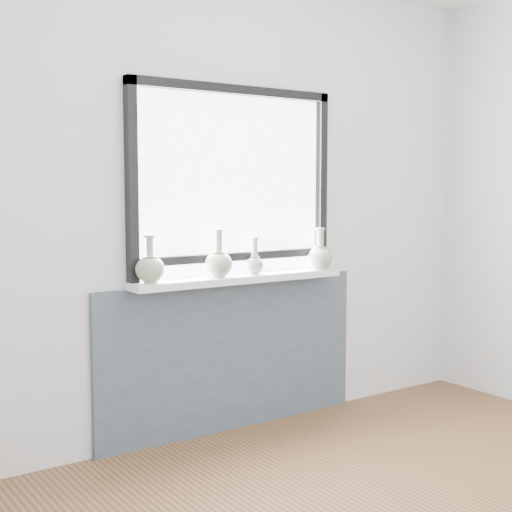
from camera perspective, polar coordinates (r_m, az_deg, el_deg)
back_wall at (r=4.04m, az=-2.11°, el=4.25°), size 3.60×0.02×2.60m
apron_panel at (r=4.12m, az=-1.84°, el=-7.94°), size 1.70×0.03×0.86m
windowsill at (r=3.99m, az=-1.31°, el=-1.83°), size 1.32×0.18×0.04m
window at (r=4.01m, az=-1.83°, el=6.26°), size 1.30×0.06×1.05m
vase_a at (r=3.68m, az=-8.47°, el=-0.93°), size 0.15×0.15×0.25m
vase_b at (r=3.89m, az=-3.02°, el=-0.50°), size 0.15×0.15×0.26m
vase_c at (r=4.03m, az=-0.12°, el=-0.54°), size 0.11×0.11×0.21m
vase_d at (r=4.29m, az=5.14°, el=-0.00°), size 0.15×0.15×0.25m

